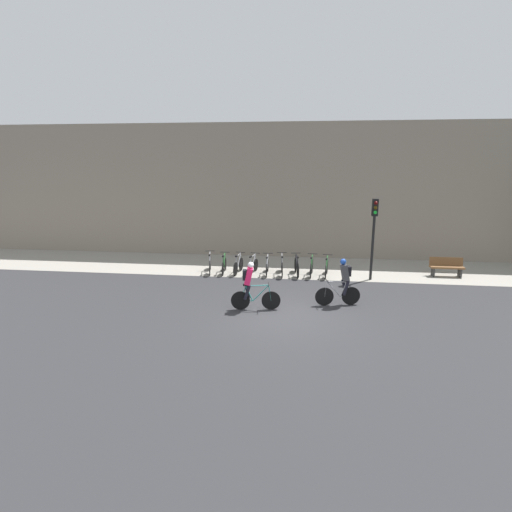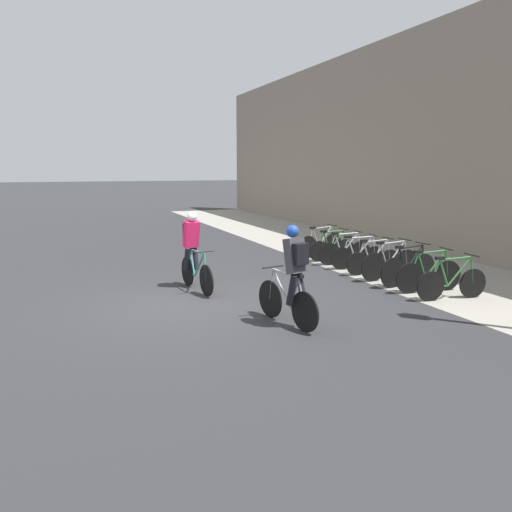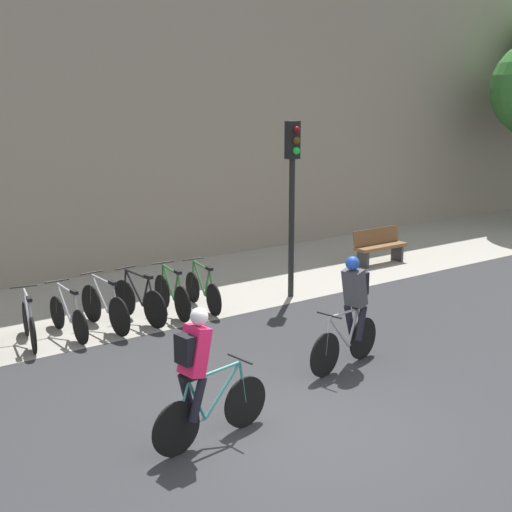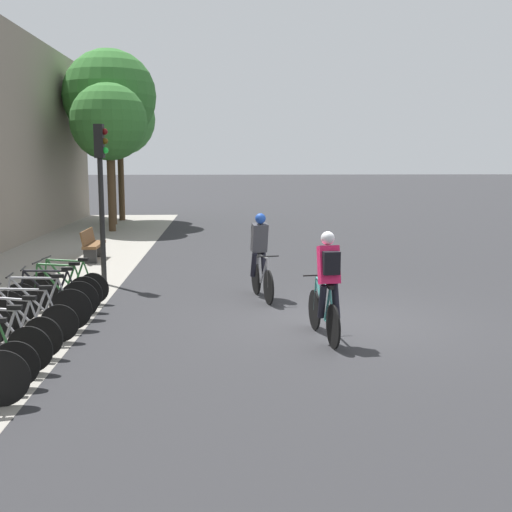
{
  "view_description": "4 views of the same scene",
  "coord_description": "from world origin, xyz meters",
  "px_view_note": "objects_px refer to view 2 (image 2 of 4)",
  "views": [
    {
      "loc": [
        0.59,
        -13.12,
        5.22
      ],
      "look_at": [
        -1.32,
        2.64,
        1.49
      ],
      "focal_mm": 28.0,
      "sensor_mm": 36.0,
      "label": 1
    },
    {
      "loc": [
        9.62,
        -2.4,
        2.74
      ],
      "look_at": [
        0.06,
        1.47,
        0.92
      ],
      "focal_mm": 35.0,
      "sensor_mm": 36.0,
      "label": 2
    },
    {
      "loc": [
        -5.4,
        -6.52,
        4.33
      ],
      "look_at": [
        1.31,
        2.86,
        1.6
      ],
      "focal_mm": 50.0,
      "sensor_mm": 36.0,
      "label": 3
    },
    {
      "loc": [
        -11.19,
        2.07,
        2.94
      ],
      "look_at": [
        0.5,
        1.5,
        1.13
      ],
      "focal_mm": 45.0,
      "sensor_mm": 36.0,
      "label": 4
    }
  ],
  "objects_px": {
    "cyclist_grey": "(293,274)",
    "parked_bike_1": "(332,248)",
    "parked_bike_2": "(345,251)",
    "parked_bike_3": "(358,255)",
    "parked_bike_0": "(321,244)",
    "parked_bike_6": "(408,268)",
    "cyclist_pink": "(193,248)",
    "parked_bike_4": "(373,260)",
    "parked_bike_5": "(390,263)",
    "parked_bike_8": "(452,282)",
    "parked_bike_7": "(429,274)"
  },
  "relations": [
    {
      "from": "cyclist_pink",
      "to": "parked_bike_2",
      "type": "height_order",
      "value": "cyclist_pink"
    },
    {
      "from": "parked_bike_0",
      "to": "parked_bike_1",
      "type": "relative_size",
      "value": 1.07
    },
    {
      "from": "parked_bike_3",
      "to": "parked_bike_4",
      "type": "xyz_separation_m",
      "value": [
        0.7,
        -0.0,
        -0.0
      ]
    },
    {
      "from": "parked_bike_1",
      "to": "parked_bike_3",
      "type": "bearing_deg",
      "value": 0.0
    },
    {
      "from": "parked_bike_0",
      "to": "parked_bike_2",
      "type": "distance_m",
      "value": 1.4
    },
    {
      "from": "cyclist_grey",
      "to": "parked_bike_6",
      "type": "relative_size",
      "value": 1.04
    },
    {
      "from": "parked_bike_5",
      "to": "parked_bike_8",
      "type": "bearing_deg",
      "value": -0.02
    },
    {
      "from": "parked_bike_5",
      "to": "parked_bike_6",
      "type": "xyz_separation_m",
      "value": [
        0.7,
        0.0,
        -0.0
      ]
    },
    {
      "from": "cyclist_grey",
      "to": "parked_bike_0",
      "type": "relative_size",
      "value": 1.05
    },
    {
      "from": "cyclist_grey",
      "to": "parked_bike_5",
      "type": "distance_m",
      "value": 4.65
    },
    {
      "from": "cyclist_pink",
      "to": "parked_bike_1",
      "type": "bearing_deg",
      "value": 112.1
    },
    {
      "from": "parked_bike_0",
      "to": "parked_bike_5",
      "type": "relative_size",
      "value": 0.96
    },
    {
      "from": "cyclist_pink",
      "to": "parked_bike_7",
      "type": "bearing_deg",
      "value": 64.82
    },
    {
      "from": "parked_bike_6",
      "to": "parked_bike_5",
      "type": "bearing_deg",
      "value": -179.97
    },
    {
      "from": "parked_bike_4",
      "to": "parked_bike_0",
      "type": "bearing_deg",
      "value": 179.97
    },
    {
      "from": "parked_bike_2",
      "to": "parked_bike_8",
      "type": "distance_m",
      "value": 4.2
    },
    {
      "from": "parked_bike_6",
      "to": "parked_bike_8",
      "type": "relative_size",
      "value": 1.04
    },
    {
      "from": "parked_bike_2",
      "to": "parked_bike_3",
      "type": "xyz_separation_m",
      "value": [
        0.7,
        -0.0,
        -0.01
      ]
    },
    {
      "from": "parked_bike_1",
      "to": "parked_bike_6",
      "type": "distance_m",
      "value": 3.5
    },
    {
      "from": "cyclist_grey",
      "to": "parked_bike_1",
      "type": "xyz_separation_m",
      "value": [
        -5.27,
        3.91,
        -0.56
      ]
    },
    {
      "from": "cyclist_grey",
      "to": "parked_bike_6",
      "type": "height_order",
      "value": "cyclist_grey"
    },
    {
      "from": "parked_bike_4",
      "to": "parked_bike_7",
      "type": "distance_m",
      "value": 2.1
    },
    {
      "from": "parked_bike_3",
      "to": "parked_bike_6",
      "type": "relative_size",
      "value": 0.91
    },
    {
      "from": "parked_bike_4",
      "to": "parked_bike_8",
      "type": "distance_m",
      "value": 2.8
    },
    {
      "from": "parked_bike_1",
      "to": "parked_bike_5",
      "type": "xyz_separation_m",
      "value": [
        2.8,
        0.0,
        0.03
      ]
    },
    {
      "from": "cyclist_grey",
      "to": "parked_bike_0",
      "type": "height_order",
      "value": "cyclist_grey"
    },
    {
      "from": "parked_bike_0",
      "to": "parked_bike_6",
      "type": "distance_m",
      "value": 4.2
    },
    {
      "from": "parked_bike_0",
      "to": "parked_bike_7",
      "type": "relative_size",
      "value": 1.02
    },
    {
      "from": "parked_bike_1",
      "to": "parked_bike_4",
      "type": "relative_size",
      "value": 0.96
    },
    {
      "from": "parked_bike_4",
      "to": "parked_bike_6",
      "type": "relative_size",
      "value": 0.96
    },
    {
      "from": "cyclist_pink",
      "to": "parked_bike_4",
      "type": "height_order",
      "value": "cyclist_pink"
    },
    {
      "from": "cyclist_grey",
      "to": "parked_bike_2",
      "type": "relative_size",
      "value": 1.1
    },
    {
      "from": "parked_bike_5",
      "to": "parked_bike_2",
      "type": "bearing_deg",
      "value": 180.0
    },
    {
      "from": "cyclist_pink",
      "to": "parked_bike_6",
      "type": "distance_m",
      "value": 5.07
    },
    {
      "from": "parked_bike_5",
      "to": "parked_bike_0",
      "type": "bearing_deg",
      "value": 180.0
    },
    {
      "from": "cyclist_pink",
      "to": "parked_bike_5",
      "type": "height_order",
      "value": "cyclist_pink"
    },
    {
      "from": "cyclist_pink",
      "to": "parked_bike_5",
      "type": "xyz_separation_m",
      "value": [
        0.85,
        4.79,
        -0.53
      ]
    },
    {
      "from": "parked_bike_1",
      "to": "parked_bike_5",
      "type": "relative_size",
      "value": 0.89
    },
    {
      "from": "parked_bike_1",
      "to": "parked_bike_6",
      "type": "bearing_deg",
      "value": 0.01
    },
    {
      "from": "parked_bike_3",
      "to": "parked_bike_6",
      "type": "bearing_deg",
      "value": 0.02
    },
    {
      "from": "parked_bike_7",
      "to": "parked_bike_8",
      "type": "xyz_separation_m",
      "value": [
        0.7,
        -0.0,
        -0.02
      ]
    },
    {
      "from": "parked_bike_4",
      "to": "parked_bike_6",
      "type": "distance_m",
      "value": 1.4
    },
    {
      "from": "parked_bike_4",
      "to": "parked_bike_6",
      "type": "bearing_deg",
      "value": 0.07
    },
    {
      "from": "cyclist_grey",
      "to": "parked_bike_3",
      "type": "height_order",
      "value": "cyclist_grey"
    },
    {
      "from": "parked_bike_7",
      "to": "cyclist_grey",
      "type": "bearing_deg",
      "value": -74.67
    },
    {
      "from": "cyclist_grey",
      "to": "parked_bike_5",
      "type": "relative_size",
      "value": 1.01
    },
    {
      "from": "parked_bike_6",
      "to": "parked_bike_2",
      "type": "bearing_deg",
      "value": -179.99
    },
    {
      "from": "parked_bike_1",
      "to": "parked_bike_2",
      "type": "relative_size",
      "value": 0.98
    },
    {
      "from": "cyclist_grey",
      "to": "parked_bike_7",
      "type": "height_order",
      "value": "cyclist_grey"
    },
    {
      "from": "parked_bike_0",
      "to": "parked_bike_5",
      "type": "height_order",
      "value": "parked_bike_5"
    }
  ]
}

